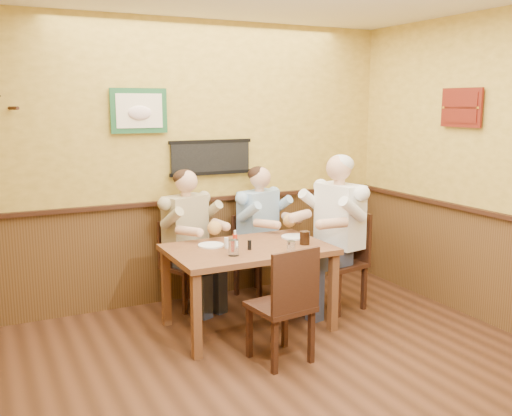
{
  "coord_description": "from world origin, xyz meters",
  "views": [
    {
      "loc": [
        -1.62,
        -2.91,
        2.0
      ],
      "look_at": [
        0.52,
        1.43,
        1.1
      ],
      "focal_mm": 40.0,
      "sensor_mm": 36.0,
      "label": 1
    }
  ],
  "objects_px": {
    "dining_table": "(248,257)",
    "chair_near_side": "(280,303)",
    "salt_shaker": "(226,243)",
    "diner_blue_polo": "(258,238)",
    "pepper_shaker": "(249,245)",
    "chair_back_left": "(186,264)",
    "diner_tan_shirt": "(186,246)",
    "water_glass_left": "(234,248)",
    "cola_tumbler": "(305,238)",
    "chair_right_end": "(339,261)",
    "water_glass_mid": "(291,247)",
    "hot_sauce_bottle": "(235,242)",
    "chair_back_right": "(258,255)",
    "diner_white_elder": "(339,241)"
  },
  "relations": [
    {
      "from": "chair_back_left",
      "to": "diner_tan_shirt",
      "type": "relative_size",
      "value": 0.7
    },
    {
      "from": "chair_back_right",
      "to": "chair_near_side",
      "type": "height_order",
      "value": "chair_near_side"
    },
    {
      "from": "chair_right_end",
      "to": "chair_back_left",
      "type": "bearing_deg",
      "value": -129.29
    },
    {
      "from": "water_glass_mid",
      "to": "pepper_shaker",
      "type": "xyz_separation_m",
      "value": [
        -0.26,
        0.27,
        -0.01
      ]
    },
    {
      "from": "chair_near_side",
      "to": "cola_tumbler",
      "type": "height_order",
      "value": "chair_near_side"
    },
    {
      "from": "cola_tumbler",
      "to": "salt_shaker",
      "type": "height_order",
      "value": "cola_tumbler"
    },
    {
      "from": "water_glass_mid",
      "to": "hot_sauce_bottle",
      "type": "height_order",
      "value": "hot_sauce_bottle"
    },
    {
      "from": "dining_table",
      "to": "diner_white_elder",
      "type": "relative_size",
      "value": 1.03
    },
    {
      "from": "chair_near_side",
      "to": "salt_shaker",
      "type": "distance_m",
      "value": 0.82
    },
    {
      "from": "dining_table",
      "to": "salt_shaker",
      "type": "xyz_separation_m",
      "value": [
        -0.2,
        0.03,
        0.14
      ]
    },
    {
      "from": "pepper_shaker",
      "to": "chair_near_side",
      "type": "bearing_deg",
      "value": -92.34
    },
    {
      "from": "water_glass_left",
      "to": "dining_table",
      "type": "bearing_deg",
      "value": 41.68
    },
    {
      "from": "water_glass_mid",
      "to": "hot_sauce_bottle",
      "type": "xyz_separation_m",
      "value": [
        -0.38,
        0.3,
        0.03
      ]
    },
    {
      "from": "chair_back_right",
      "to": "hot_sauce_bottle",
      "type": "relative_size",
      "value": 5.34
    },
    {
      "from": "water_glass_mid",
      "to": "chair_near_side",
      "type": "bearing_deg",
      "value": -130.47
    },
    {
      "from": "diner_white_elder",
      "to": "salt_shaker",
      "type": "relative_size",
      "value": 14.4
    },
    {
      "from": "diner_tan_shirt",
      "to": "pepper_shaker",
      "type": "relative_size",
      "value": 14.8
    },
    {
      "from": "chair_near_side",
      "to": "diner_blue_polo",
      "type": "height_order",
      "value": "diner_blue_polo"
    },
    {
      "from": "chair_back_right",
      "to": "water_glass_mid",
      "type": "distance_m",
      "value": 1.22
    },
    {
      "from": "diner_tan_shirt",
      "to": "salt_shaker",
      "type": "height_order",
      "value": "diner_tan_shirt"
    },
    {
      "from": "diner_tan_shirt",
      "to": "diner_white_elder",
      "type": "relative_size",
      "value": 0.9
    },
    {
      "from": "water_glass_left",
      "to": "chair_near_side",
      "type": "bearing_deg",
      "value": -70.25
    },
    {
      "from": "chair_back_left",
      "to": "water_glass_left",
      "type": "xyz_separation_m",
      "value": [
        0.07,
        -0.98,
        0.39
      ]
    },
    {
      "from": "chair_back_right",
      "to": "pepper_shaker",
      "type": "relative_size",
      "value": 10.3
    },
    {
      "from": "chair_back_left",
      "to": "pepper_shaker",
      "type": "xyz_separation_m",
      "value": [
        0.27,
        -0.87,
        0.36
      ]
    },
    {
      "from": "diner_tan_shirt",
      "to": "chair_right_end",
      "type": "bearing_deg",
      "value": -48.72
    },
    {
      "from": "chair_back_right",
      "to": "diner_blue_polo",
      "type": "xyz_separation_m",
      "value": [
        0.0,
        0.0,
        0.18
      ]
    },
    {
      "from": "dining_table",
      "to": "chair_near_side",
      "type": "relative_size",
      "value": 1.5
    },
    {
      "from": "cola_tumbler",
      "to": "pepper_shaker",
      "type": "distance_m",
      "value": 0.53
    },
    {
      "from": "chair_back_left",
      "to": "chair_near_side",
      "type": "distance_m",
      "value": 1.49
    },
    {
      "from": "dining_table",
      "to": "diner_white_elder",
      "type": "bearing_deg",
      "value": 3.48
    },
    {
      "from": "chair_near_side",
      "to": "pepper_shaker",
      "type": "height_order",
      "value": "chair_near_side"
    },
    {
      "from": "diner_tan_shirt",
      "to": "pepper_shaker",
      "type": "height_order",
      "value": "diner_tan_shirt"
    },
    {
      "from": "chair_right_end",
      "to": "water_glass_left",
      "type": "bearing_deg",
      "value": -88.61
    },
    {
      "from": "chair_right_end",
      "to": "cola_tumbler",
      "type": "bearing_deg",
      "value": -79.01
    },
    {
      "from": "hot_sauce_bottle",
      "to": "chair_back_right",
      "type": "bearing_deg",
      "value": 52.63
    },
    {
      "from": "chair_back_left",
      "to": "water_glass_left",
      "type": "bearing_deg",
      "value": -106.07
    },
    {
      "from": "dining_table",
      "to": "chair_right_end",
      "type": "bearing_deg",
      "value": 3.48
    },
    {
      "from": "chair_back_right",
      "to": "pepper_shaker",
      "type": "distance_m",
      "value": 1.06
    },
    {
      "from": "chair_back_right",
      "to": "water_glass_left",
      "type": "xyz_separation_m",
      "value": [
        -0.71,
        -0.97,
        0.39
      ]
    },
    {
      "from": "chair_back_left",
      "to": "chair_back_right",
      "type": "height_order",
      "value": "chair_back_left"
    },
    {
      "from": "water_glass_left",
      "to": "chair_back_left",
      "type": "bearing_deg",
      "value": 94.33
    },
    {
      "from": "water_glass_left",
      "to": "cola_tumbler",
      "type": "xyz_separation_m",
      "value": [
        0.72,
        0.06,
        -0.01
      ]
    },
    {
      "from": "water_glass_left",
      "to": "pepper_shaker",
      "type": "xyz_separation_m",
      "value": [
        0.2,
        0.11,
        -0.02
      ]
    },
    {
      "from": "water_glass_mid",
      "to": "cola_tumbler",
      "type": "relative_size",
      "value": 0.91
    },
    {
      "from": "chair_back_left",
      "to": "chair_right_end",
      "type": "distance_m",
      "value": 1.49
    },
    {
      "from": "diner_blue_polo",
      "to": "cola_tumbler",
      "type": "distance_m",
      "value": 0.93
    },
    {
      "from": "salt_shaker",
      "to": "chair_right_end",
      "type": "bearing_deg",
      "value": 1.3
    },
    {
      "from": "pepper_shaker",
      "to": "chair_back_right",
      "type": "bearing_deg",
      "value": 59.21
    },
    {
      "from": "chair_back_left",
      "to": "water_glass_mid",
      "type": "height_order",
      "value": "chair_back_left"
    }
  ]
}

